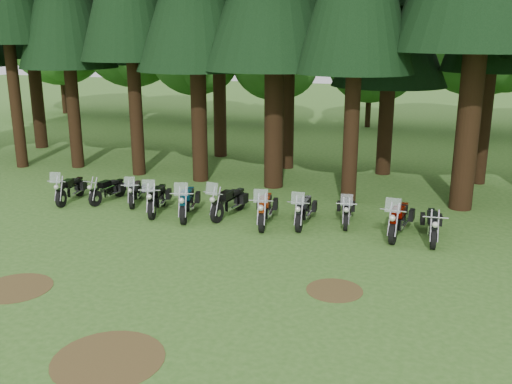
% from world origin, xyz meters
% --- Properties ---
extents(ground, '(120.00, 120.00, 0.00)m').
position_xyz_m(ground, '(0.00, 0.00, 0.00)').
color(ground, '#346320').
rests_on(ground, ground).
extents(decid_0, '(8.00, 7.78, 10.00)m').
position_xyz_m(decid_0, '(-22.10, 25.26, 5.90)').
color(decid_0, '#301D10').
rests_on(decid_0, ground).
extents(decid_1, '(7.91, 7.69, 9.88)m').
position_xyz_m(decid_1, '(-15.99, 25.76, 5.83)').
color(decid_1, '#301D10').
rests_on(decid_1, ground).
extents(decid_2, '(6.72, 6.53, 8.40)m').
position_xyz_m(decid_2, '(-10.43, 24.78, 4.95)').
color(decid_2, '#301D10').
rests_on(decid_2, ground).
extents(decid_3, '(6.12, 5.95, 7.65)m').
position_xyz_m(decid_3, '(-4.71, 25.13, 4.51)').
color(decid_3, '#301D10').
rests_on(decid_3, ground).
extents(decid_4, '(5.93, 5.76, 7.41)m').
position_xyz_m(decid_4, '(1.58, 26.32, 4.37)').
color(decid_4, '#301D10').
rests_on(decid_4, ground).
extents(decid_5, '(8.45, 8.21, 10.56)m').
position_xyz_m(decid_5, '(8.29, 25.71, 6.23)').
color(decid_5, '#301D10').
rests_on(decid_5, ground).
extents(dirt_patch_0, '(1.80, 1.80, 0.01)m').
position_xyz_m(dirt_patch_0, '(-3.00, -2.00, 0.01)').
color(dirt_patch_0, '#4C3D1E').
rests_on(dirt_patch_0, ground).
extents(dirt_patch_1, '(1.40, 1.40, 0.01)m').
position_xyz_m(dirt_patch_1, '(4.50, 0.50, 0.01)').
color(dirt_patch_1, '#4C3D1E').
rests_on(dirt_patch_1, ground).
extents(dirt_patch_2, '(2.20, 2.20, 0.01)m').
position_xyz_m(dirt_patch_2, '(1.00, -4.00, 0.01)').
color(dirt_patch_2, '#4C3D1E').
rests_on(dirt_patch_2, ground).
extents(motorcycle_0, '(0.67, 2.18, 1.37)m').
position_xyz_m(motorcycle_0, '(-6.46, 4.83, 0.46)').
color(motorcycle_0, black).
rests_on(motorcycle_0, ground).
extents(motorcycle_1, '(0.37, 2.00, 0.82)m').
position_xyz_m(motorcycle_1, '(-5.14, 5.33, 0.42)').
color(motorcycle_1, black).
rests_on(motorcycle_1, ground).
extents(motorcycle_2, '(0.95, 1.95, 1.26)m').
position_xyz_m(motorcycle_2, '(-4.02, 5.41, 0.42)').
color(motorcycle_2, black).
rests_on(motorcycle_2, ground).
extents(motorcycle_3, '(0.91, 2.31, 1.47)m').
position_xyz_m(motorcycle_3, '(-2.71, 4.71, 0.49)').
color(motorcycle_3, black).
rests_on(motorcycle_3, ground).
extents(motorcycle_4, '(1.00, 2.37, 1.51)m').
position_xyz_m(motorcycle_4, '(-1.50, 4.60, 0.50)').
color(motorcycle_4, black).
rests_on(motorcycle_4, ground).
extents(motorcycle_5, '(0.59, 2.31, 1.45)m').
position_xyz_m(motorcycle_5, '(-0.18, 5.14, 0.49)').
color(motorcycle_5, black).
rests_on(motorcycle_5, ground).
extents(motorcycle_6, '(0.76, 2.39, 1.50)m').
position_xyz_m(motorcycle_6, '(1.28, 4.74, 0.50)').
color(motorcycle_6, black).
rests_on(motorcycle_6, ground).
extents(motorcycle_7, '(0.48, 2.22, 1.40)m').
position_xyz_m(motorcycle_7, '(2.49, 5.11, 0.47)').
color(motorcycle_7, black).
rests_on(motorcycle_7, ground).
extents(motorcycle_8, '(0.63, 2.05, 1.29)m').
position_xyz_m(motorcycle_8, '(3.79, 5.67, 0.43)').
color(motorcycle_8, black).
rests_on(motorcycle_8, ground).
extents(motorcycle_9, '(0.54, 2.42, 1.52)m').
position_xyz_m(motorcycle_9, '(5.55, 5.06, 0.51)').
color(motorcycle_9, black).
rests_on(motorcycle_9, ground).
extents(motorcycle_10, '(0.40, 2.19, 0.89)m').
position_xyz_m(motorcycle_10, '(6.55, 4.99, 0.45)').
color(motorcycle_10, black).
rests_on(motorcycle_10, ground).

